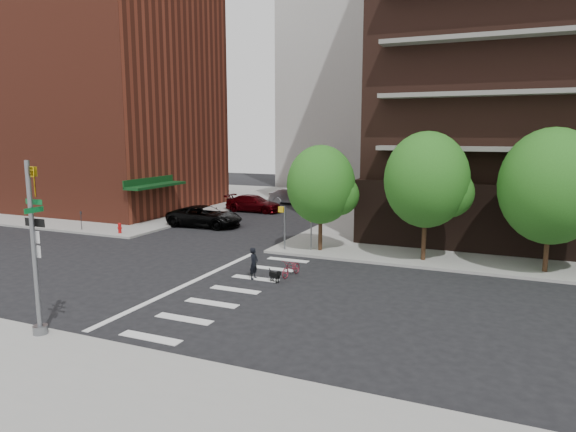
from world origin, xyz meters
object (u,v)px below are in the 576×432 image
at_px(fire_hydrant, 120,227).
at_px(dog_walker, 254,263).
at_px(parked_car_black, 205,216).
at_px(parked_car_silver, 294,196).
at_px(traffic_signal, 36,262).
at_px(parked_car_maroon, 254,203).
at_px(scooter, 291,268).

height_order(fire_hydrant, dog_walker, dog_walker).
xyz_separation_m(parked_car_black, parked_car_silver, (1.37, 14.06, -0.01)).
distance_m(traffic_signal, parked_car_silver, 34.94).
relative_size(parked_car_black, parked_car_silver, 1.20).
height_order(traffic_signal, parked_car_maroon, traffic_signal).
relative_size(parked_car_black, dog_walker, 3.68).
distance_m(parked_car_black, scooter, 15.03).
bearing_deg(parked_car_maroon, parked_car_black, -179.82).
height_order(traffic_signal, dog_walker, traffic_signal).
bearing_deg(parked_car_maroon, traffic_signal, -167.26).
height_order(parked_car_silver, scooter, parked_car_silver).
xyz_separation_m(scooter, dog_walker, (-1.49, -1.15, 0.34)).
relative_size(fire_hydrant, dog_walker, 0.47).
xyz_separation_m(traffic_signal, parked_car_black, (-6.40, 20.47, -1.91)).
height_order(parked_car_maroon, scooter, parked_car_maroon).
distance_m(traffic_signal, dog_walker, 10.22).
distance_m(parked_car_silver, scooter, 25.93).
height_order(parked_car_black, parked_car_maroon, parked_car_black).
bearing_deg(traffic_signal, parked_car_maroon, 102.67).
xyz_separation_m(parked_car_black, dog_walker, (9.83, -11.04, -0.02)).
height_order(traffic_signal, parked_car_black, traffic_signal).
xyz_separation_m(parked_car_black, scooter, (11.31, -9.89, -0.36)).
height_order(parked_car_black, dog_walker, parked_car_black).
height_order(parked_car_black, parked_car_silver, parked_car_black).
height_order(fire_hydrant, parked_car_black, parked_car_black).
xyz_separation_m(traffic_signal, scooter, (4.91, 10.58, -2.27)).
bearing_deg(parked_car_black, dog_walker, -141.26).
bearing_deg(traffic_signal, scooter, 65.11).
relative_size(traffic_signal, parked_car_black, 1.05).
bearing_deg(traffic_signal, parked_car_silver, 98.29).
xyz_separation_m(traffic_signal, dog_walker, (3.42, 9.43, -1.92)).
xyz_separation_m(parked_car_maroon, parked_car_silver, (1.39, 5.97, 0.03)).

